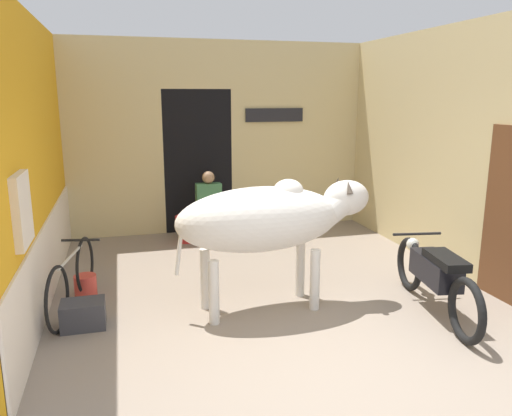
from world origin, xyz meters
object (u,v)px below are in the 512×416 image
object	(u,v)px
plastic_stool	(187,228)
cow	(269,218)
crate	(83,314)
bicycle	(72,280)
bucket	(86,286)
motorcycle_near	(435,275)
shopkeeper_seated	(209,205)

from	to	relation	value
plastic_stool	cow	bearing A→B (deg)	-78.93
plastic_stool	crate	xyz separation A→B (m)	(-1.43, -2.80, -0.09)
bicycle	bucket	size ratio (longest dim) A/B	6.52
cow	bicycle	xyz separation A→B (m)	(-2.11, 0.50, -0.68)
bucket	cow	bearing A→B (deg)	-23.59
cow	plastic_stool	world-z (taller)	cow
motorcycle_near	plastic_stool	distance (m)	4.11
motorcycle_near	crate	xyz separation A→B (m)	(-3.69, 0.63, -0.30)
shopkeeper_seated	plastic_stool	size ratio (longest dim) A/B	2.63
motorcycle_near	plastic_stool	bearing A→B (deg)	123.36
motorcycle_near	bucket	world-z (taller)	motorcycle_near
shopkeeper_seated	bucket	size ratio (longest dim) A/B	4.44
bicycle	plastic_stool	size ratio (longest dim) A/B	3.87
crate	bucket	world-z (taller)	crate
bicycle	shopkeeper_seated	distance (m)	3.00
cow	plastic_stool	bearing A→B (deg)	101.07
cow	motorcycle_near	size ratio (longest dim) A/B	1.13
bicycle	crate	bearing A→B (deg)	-75.23
motorcycle_near	plastic_stool	size ratio (longest dim) A/B	4.57
cow	bucket	distance (m)	2.37
bicycle	shopkeeper_seated	world-z (taller)	shopkeeper_seated
shopkeeper_seated	bucket	bearing A→B (deg)	-133.97
cow	plastic_stool	xyz separation A→B (m)	(-0.55, 2.82, -0.80)
shopkeeper_seated	crate	xyz separation A→B (m)	(-1.81, -2.76, -0.47)
plastic_stool	bucket	bearing A→B (deg)	-126.94
crate	plastic_stool	bearing A→B (deg)	62.86
crate	shopkeeper_seated	bearing A→B (deg)	56.73
motorcycle_near	bucket	bearing A→B (deg)	158.18
bicycle	bucket	xyz separation A→B (m)	(0.10, 0.38, -0.22)
shopkeeper_seated	bucket	xyz separation A→B (m)	(-1.84, -1.90, -0.48)
shopkeeper_seated	crate	world-z (taller)	shopkeeper_seated
plastic_stool	crate	size ratio (longest dim) A/B	1.00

